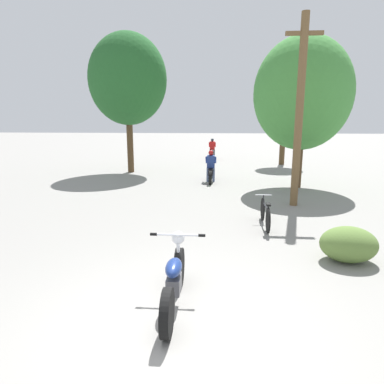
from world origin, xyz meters
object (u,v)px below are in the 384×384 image
(utility_pole, at_px, (299,111))
(motorcycle_rider_lead, at_px, (211,170))
(motorcycle_foreground, at_px, (174,279))
(bicycle_parked, at_px, (265,214))
(roadside_tree_right_near, at_px, (303,94))
(motorcycle_rider_far, at_px, (212,151))
(roadside_tree_right_far, at_px, (286,88))
(roadside_tree_left, at_px, (128,80))

(utility_pole, height_order, motorcycle_rider_lead, utility_pole)
(utility_pole, xyz_separation_m, motorcycle_foreground, (-3.09, -6.33, -2.56))
(motorcycle_rider_lead, bearing_deg, bicycle_parked, -76.27)
(roadside_tree_right_near, height_order, motorcycle_rider_far, roadside_tree_right_near)
(motorcycle_foreground, distance_m, motorcycle_rider_lead, 10.37)
(roadside_tree_right_near, height_order, bicycle_parked, roadside_tree_right_near)
(roadside_tree_right_far, height_order, motorcycle_rider_far, roadside_tree_right_far)
(utility_pole, height_order, motorcycle_rider_far, utility_pole)
(motorcycle_foreground, bearing_deg, motorcycle_rider_far, 89.31)
(utility_pole, distance_m, motorcycle_foreground, 7.49)
(roadside_tree_right_near, xyz_separation_m, roadside_tree_right_far, (0.63, 7.04, 0.78))
(roadside_tree_right_far, bearing_deg, motorcycle_foreground, -105.31)
(utility_pole, bearing_deg, bicycle_parked, -117.77)
(motorcycle_foreground, relative_size, bicycle_parked, 1.20)
(roadside_tree_right_far, height_order, roadside_tree_left, roadside_tree_left)
(motorcycle_foreground, relative_size, motorcycle_rider_lead, 1.02)
(motorcycle_rider_far, relative_size, bicycle_parked, 1.27)
(roadside_tree_right_near, xyz_separation_m, bicycle_parked, (-1.99, -5.35, -3.35))
(roadside_tree_right_near, distance_m, motorcycle_foreground, 10.63)
(motorcycle_foreground, height_order, motorcycle_rider_far, motorcycle_rider_far)
(utility_pole, relative_size, motorcycle_foreground, 2.85)
(roadside_tree_right_far, relative_size, motorcycle_foreground, 2.93)
(roadside_tree_left, height_order, motorcycle_rider_far, roadside_tree_left)
(utility_pole, bearing_deg, motorcycle_rider_lead, 124.55)
(roadside_tree_left, distance_m, motorcycle_rider_lead, 6.36)
(utility_pole, height_order, roadside_tree_right_far, roadside_tree_right_far)
(roadside_tree_left, xyz_separation_m, motorcycle_rider_far, (4.13, 6.12, -4.11))
(roadside_tree_right_near, xyz_separation_m, motorcycle_foreground, (-3.86, -9.35, -3.26))
(utility_pole, xyz_separation_m, roadside_tree_right_far, (1.39, 10.06, 1.49))
(roadside_tree_right_far, bearing_deg, roadside_tree_right_near, -95.10)
(roadside_tree_right_far, relative_size, motorcycle_rider_far, 2.77)
(motorcycle_rider_lead, bearing_deg, roadside_tree_left, 150.28)
(roadside_tree_right_near, xyz_separation_m, roadside_tree_left, (-7.76, 3.42, 0.94))
(roadside_tree_left, distance_m, bicycle_parked, 11.34)
(roadside_tree_right_near, bearing_deg, utility_pole, -104.17)
(roadside_tree_left, distance_m, motorcycle_rider_far, 8.44)
(roadside_tree_right_far, bearing_deg, roadside_tree_left, -156.68)
(utility_pole, relative_size, bicycle_parked, 3.43)
(motorcycle_rider_lead, xyz_separation_m, bicycle_parked, (1.56, -6.36, -0.17))
(roadside_tree_right_near, height_order, roadside_tree_left, roadside_tree_left)
(roadside_tree_right_far, distance_m, motorcycle_rider_lead, 8.32)
(utility_pole, bearing_deg, roadside_tree_right_near, 75.83)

